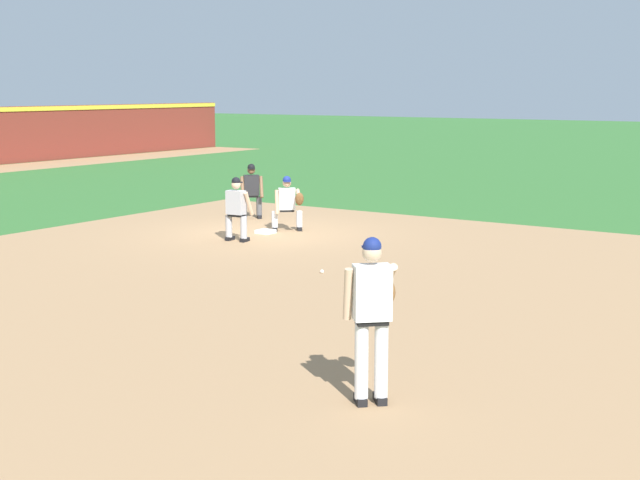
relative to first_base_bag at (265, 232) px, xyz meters
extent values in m
plane|color=#336B2D|center=(0.00, 0.00, -0.04)|extent=(160.00, 160.00, 0.00)
cube|color=#A87F56|center=(-4.35, -4.00, -0.04)|extent=(18.00, 18.00, 0.01)
cube|color=white|center=(0.00, 0.00, 0.00)|extent=(0.38, 0.38, 0.09)
sphere|color=white|center=(-3.14, -3.69, -0.01)|extent=(0.07, 0.07, 0.07)
cube|color=black|center=(-8.75, -7.88, 0.00)|extent=(0.27, 0.26, 0.09)
cylinder|color=white|center=(-8.78, -7.91, 0.46)|extent=(0.15, 0.15, 0.84)
cube|color=black|center=(-8.60, -8.04, 0.00)|extent=(0.27, 0.26, 0.09)
cylinder|color=white|center=(-8.63, -8.07, 0.46)|extent=(0.15, 0.15, 0.84)
cube|color=black|center=(-8.71, -7.99, 0.90)|extent=(0.38, 0.39, 0.06)
cube|color=white|center=(-8.71, -7.99, 1.22)|extent=(0.45, 0.46, 0.60)
sphere|color=#DBB28E|center=(-8.69, -7.98, 1.65)|extent=(0.21, 0.21, 0.21)
sphere|color=navy|center=(-8.69, -7.98, 1.72)|extent=(0.20, 0.20, 0.20)
cube|color=navy|center=(-8.63, -7.92, 1.69)|extent=(0.20, 0.20, 0.02)
cylinder|color=#DBB28E|center=(-8.82, -7.76, 1.19)|extent=(0.20, 0.19, 0.59)
cylinder|color=#DBB28E|center=(-8.32, -7.97, 1.31)|extent=(0.45, 0.42, 0.41)
ellipsoid|color=brown|center=(-8.26, -7.92, 1.14)|extent=(0.35, 0.35, 0.34)
cube|color=black|center=(0.80, -0.43, 0.00)|extent=(0.27, 0.25, 0.09)
cylinder|color=white|center=(0.83, -0.41, 0.23)|extent=(0.15, 0.15, 0.40)
cube|color=black|center=(0.42, 0.03, 0.00)|extent=(0.27, 0.25, 0.09)
cylinder|color=white|center=(0.45, 0.05, 0.23)|extent=(0.15, 0.15, 0.40)
cube|color=black|center=(0.64, -0.18, 0.46)|extent=(0.37, 0.39, 0.06)
cube|color=white|center=(0.64, -0.18, 0.73)|extent=(0.44, 0.46, 0.52)
sphere|color=tan|center=(0.62, -0.19, 1.12)|extent=(0.21, 0.21, 0.21)
sphere|color=navy|center=(0.62, -0.19, 1.20)|extent=(0.20, 0.20, 0.20)
cube|color=navy|center=(0.56, -0.25, 1.17)|extent=(0.19, 0.20, 0.02)
cylinder|color=tan|center=(0.48, -0.64, 0.88)|extent=(0.51, 0.44, 0.24)
cylinder|color=tan|center=(0.40, -0.05, 0.67)|extent=(0.24, 0.22, 0.58)
ellipsoid|color=brown|center=(0.32, -0.77, 0.80)|extent=(0.30, 0.29, 0.35)
cube|color=black|center=(-1.22, 0.09, 0.00)|extent=(0.27, 0.13, 0.09)
cylinder|color=#B2B2B7|center=(-1.26, 0.08, 0.28)|extent=(0.15, 0.15, 0.50)
cube|color=black|center=(-1.19, -0.31, 0.00)|extent=(0.27, 0.13, 0.09)
cylinder|color=#B2B2B7|center=(-1.23, -0.31, 0.28)|extent=(0.15, 0.15, 0.50)
cube|color=black|center=(-1.25, -0.11, 0.55)|extent=(0.23, 0.36, 0.06)
cube|color=#B2B2B7|center=(-1.25, -0.11, 0.85)|extent=(0.28, 0.42, 0.54)
sphere|color=#DBB28E|center=(-1.23, -0.11, 1.25)|extent=(0.21, 0.21, 0.21)
sphere|color=black|center=(-1.23, -0.11, 1.32)|extent=(0.20, 0.20, 0.20)
cube|color=black|center=(-1.14, -0.10, 1.29)|extent=(0.13, 0.18, 0.02)
cylinder|color=#DBB28E|center=(-1.12, 0.15, 0.81)|extent=(0.33, 0.12, 0.56)
cylinder|color=#DBB28E|center=(-1.08, -0.35, 0.81)|extent=(0.33, 0.12, 0.56)
cube|color=black|center=(1.91, 1.64, 0.00)|extent=(0.27, 0.26, 0.09)
cylinder|color=#515154|center=(1.94, 1.66, 0.28)|extent=(0.15, 0.15, 0.50)
cube|color=black|center=(1.64, 1.93, 0.00)|extent=(0.27, 0.26, 0.09)
cylinder|color=#515154|center=(1.67, 1.96, 0.28)|extent=(0.15, 0.15, 0.50)
cube|color=black|center=(1.80, 1.81, 0.55)|extent=(0.38, 0.39, 0.06)
cube|color=#232326|center=(1.80, 1.81, 0.85)|extent=(0.45, 0.46, 0.54)
sphere|color=brown|center=(1.79, 1.80, 1.25)|extent=(0.21, 0.21, 0.21)
sphere|color=black|center=(1.79, 1.80, 1.32)|extent=(0.20, 0.20, 0.20)
cube|color=black|center=(1.72, 1.73, 1.29)|extent=(0.20, 0.20, 0.02)
cylinder|color=brown|center=(1.87, 1.53, 0.81)|extent=(0.30, 0.29, 0.56)
cylinder|color=brown|center=(1.52, 1.89, 0.81)|extent=(0.30, 0.29, 0.56)
camera|label=1|loc=(-16.78, -12.66, 3.37)|focal=50.00mm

